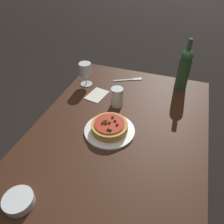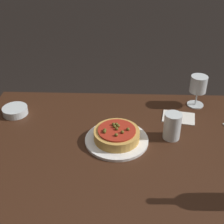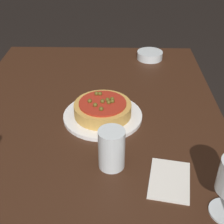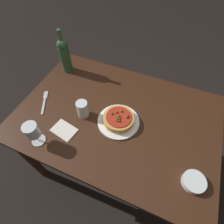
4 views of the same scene
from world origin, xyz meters
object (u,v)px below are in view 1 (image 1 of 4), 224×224
(dinner_plate, at_px, (110,131))
(wine_glass, at_px, (85,70))
(wine_bottle, at_px, (184,68))
(water_cup, at_px, (117,97))
(dining_table, at_px, (119,143))
(fork, at_px, (130,80))
(side_bowl, at_px, (19,201))
(pizza, at_px, (109,126))

(dinner_plate, relative_size, wine_glass, 1.68)
(wine_bottle, height_order, water_cup, wine_bottle)
(dining_table, distance_m, water_cup, 0.26)
(wine_glass, xyz_separation_m, wine_bottle, (-0.17, 0.59, 0.03))
(dining_table, relative_size, fork, 6.77)
(water_cup, height_order, side_bowl, water_cup)
(pizza, relative_size, wine_bottle, 0.57)
(pizza, relative_size, wine_glass, 1.21)
(dinner_plate, height_order, wine_bottle, wine_bottle)
(wine_bottle, relative_size, fork, 1.75)
(side_bowl, bearing_deg, dining_table, 155.34)
(dinner_plate, xyz_separation_m, wine_glass, (-0.37, -0.29, 0.10))
(pizza, height_order, water_cup, water_cup)
(pizza, height_order, fork, pizza)
(dining_table, height_order, pizza, pizza)
(water_cup, relative_size, side_bowl, 1.00)
(wine_glass, relative_size, water_cup, 1.35)
(pizza, xyz_separation_m, wine_bottle, (-0.53, 0.29, 0.10))
(side_bowl, height_order, fork, side_bowl)
(dinner_plate, distance_m, fork, 0.52)
(dinner_plate, xyz_separation_m, fork, (-0.51, -0.04, -0.00))
(dinner_plate, relative_size, water_cup, 2.26)
(side_bowl, xyz_separation_m, fork, (-0.98, 0.15, -0.01))
(water_cup, bearing_deg, wine_glass, -119.49)
(water_cup, xyz_separation_m, side_bowl, (0.69, -0.15, -0.04))
(dining_table, bearing_deg, side_bowl, -24.66)
(dinner_plate, bearing_deg, pizza, 6.54)
(pizza, bearing_deg, water_cup, -171.28)
(wine_bottle, relative_size, side_bowl, 2.84)
(side_bowl, bearing_deg, wine_glass, -172.67)
(pizza, distance_m, wine_glass, 0.48)
(dining_table, bearing_deg, wine_glass, -135.40)
(dinner_plate, bearing_deg, side_bowl, -21.84)
(wine_bottle, bearing_deg, fork, -86.46)
(dinner_plate, distance_m, wine_bottle, 0.62)
(water_cup, relative_size, fork, 0.61)
(water_cup, distance_m, side_bowl, 0.70)
(dinner_plate, relative_size, fork, 1.39)
(dinner_plate, xyz_separation_m, water_cup, (-0.22, -0.03, 0.05))
(dinner_plate, bearing_deg, water_cup, -171.27)
(dining_table, bearing_deg, dinner_plate, -54.31)
(dining_table, height_order, water_cup, water_cup)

